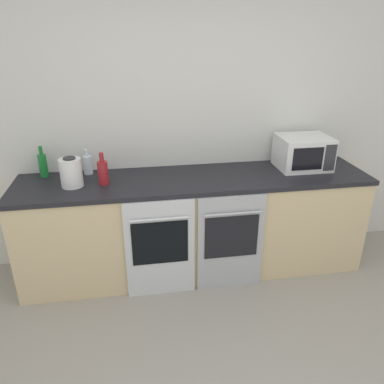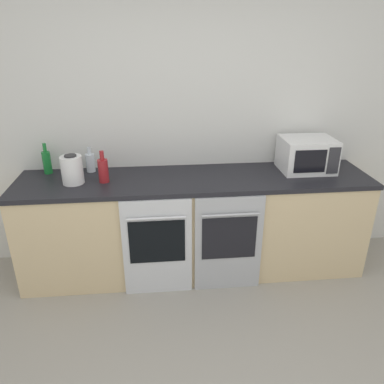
% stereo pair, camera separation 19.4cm
% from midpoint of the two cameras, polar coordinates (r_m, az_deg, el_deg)
% --- Properties ---
extents(wall_back, '(10.00, 0.06, 2.60)m').
position_cam_midpoint_polar(wall_back, '(3.46, 1.43, 10.32)').
color(wall_back, silver).
rests_on(wall_back, ground_plane).
extents(counter_back, '(3.06, 0.68, 0.92)m').
position_cam_midpoint_polar(counter_back, '(3.43, 2.02, -4.91)').
color(counter_back, '#D1B789').
rests_on(counter_back, ground_plane).
extents(oven_left, '(0.57, 0.06, 0.88)m').
position_cam_midpoint_polar(oven_left, '(3.11, -3.51, -8.46)').
color(oven_left, silver).
rests_on(oven_left, ground_plane).
extents(oven_right, '(0.57, 0.06, 0.88)m').
position_cam_midpoint_polar(oven_right, '(3.18, 7.34, -7.84)').
color(oven_right, '#A8AAAF').
rests_on(oven_right, ground_plane).
extents(microwave, '(0.46, 0.38, 0.29)m').
position_cam_midpoint_polar(microwave, '(3.54, 18.60, 5.42)').
color(microwave, silver).
rests_on(microwave, counter_back).
extents(bottle_red, '(0.08, 0.08, 0.27)m').
position_cam_midpoint_polar(bottle_red, '(3.17, -11.68, 3.30)').
color(bottle_red, maroon).
rests_on(bottle_red, counter_back).
extents(bottle_clear, '(0.08, 0.08, 0.22)m').
position_cam_midpoint_polar(bottle_clear, '(3.44, -13.68, 4.44)').
color(bottle_clear, silver).
rests_on(bottle_clear, counter_back).
extents(bottle_green, '(0.07, 0.07, 0.27)m').
position_cam_midpoint_polar(bottle_green, '(3.50, -19.77, 4.35)').
color(bottle_green, '#19722D').
rests_on(bottle_green, counter_back).
extents(kettle, '(0.18, 0.18, 0.25)m').
position_cam_midpoint_polar(kettle, '(3.20, -16.17, 3.26)').
color(kettle, white).
rests_on(kettle, counter_back).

